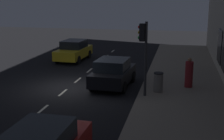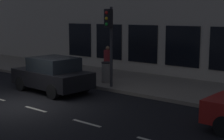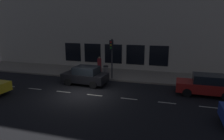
{
  "view_description": "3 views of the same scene",
  "coord_description": "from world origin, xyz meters",
  "views": [
    {
      "loc": [
        5.95,
        -16.51,
        5.12
      ],
      "look_at": [
        2.68,
        -1.03,
        1.37
      ],
      "focal_mm": 51.88,
      "sensor_mm": 36.0,
      "label": 1
    },
    {
      "loc": [
        -7.65,
        -10.9,
        3.46
      ],
      "look_at": [
        2.54,
        -2.59,
        1.32
      ],
      "focal_mm": 54.41,
      "sensor_mm": 36.0,
      "label": 2
    },
    {
      "loc": [
        -13.23,
        -6.25,
        5.25
      ],
      "look_at": [
        2.69,
        -1.56,
        1.36
      ],
      "focal_mm": 32.4,
      "sensor_mm": 36.0,
      "label": 3
    }
  ],
  "objects": [
    {
      "name": "sidewalk",
      "position": [
        6.25,
        0.0,
        0.07
      ],
      "size": [
        4.5,
        32.0,
        0.15
      ],
      "color": "gray",
      "rests_on": "ground"
    },
    {
      "name": "pedestrian_0",
      "position": [
        6.52,
        0.97,
        0.89
      ],
      "size": [
        0.44,
        0.44,
        1.62
      ],
      "rotation": [
        0.0,
        0.0,
        1.55
      ],
      "color": "maroon",
      "rests_on": "sidewalk"
    },
    {
      "name": "ground_plane",
      "position": [
        0.0,
        0.0,
        0.0
      ],
      "size": [
        60.0,
        60.0,
        0.0
      ],
      "primitive_type": "plane",
      "color": "black"
    },
    {
      "name": "traffic_light",
      "position": [
        4.24,
        -1.06,
        2.72
      ],
      "size": [
        0.48,
        0.32,
        3.68
      ],
      "color": "#2D2D30",
      "rests_on": "sidewalk"
    },
    {
      "name": "building_facade",
      "position": [
        8.8,
        -0.0,
        4.17
      ],
      "size": [
        0.65,
        32.0,
        8.36
      ],
      "color": "beige",
      "rests_on": "ground"
    },
    {
      "name": "parked_car_3",
      "position": [
        2.36,
        0.75,
        0.79
      ],
      "size": [
        2.14,
        3.91,
        1.58
      ],
      "rotation": [
        0.0,
        0.0,
        -0.06
      ],
      "color": "black",
      "rests_on": "ground"
    },
    {
      "name": "lane_centre_line",
      "position": [
        0.0,
        -1.0,
        0.0
      ],
      "size": [
        0.12,
        27.2,
        0.01
      ],
      "color": "beige",
      "rests_on": "ground"
    },
    {
      "name": "trash_bin",
      "position": [
        4.96,
        -0.25,
        0.66
      ],
      "size": [
        0.5,
        0.5,
        1.02
      ],
      "color": "slate",
      "rests_on": "sidewalk"
    }
  ]
}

